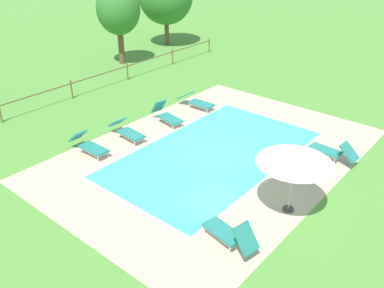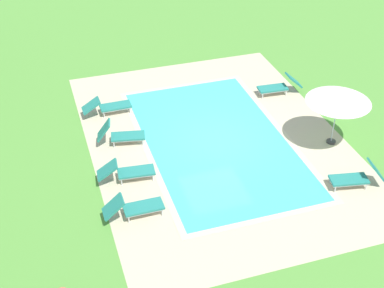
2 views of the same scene
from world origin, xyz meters
TOP-DOWN VIEW (x-y plane):
  - ground_plane at (0.00, 0.00)m, footprint 160.00×160.00m
  - pool_deck_paving at (0.00, 0.00)m, footprint 13.58×9.65m
  - swimming_pool_water at (0.00, 0.00)m, footprint 9.15×5.22m
  - pool_coping_rim at (0.00, 0.00)m, footprint 9.63×5.70m
  - sun_lounger_north_near_steps at (3.28, 3.59)m, footprint 0.63×2.05m
  - sun_lounger_north_mid at (2.66, -3.91)m, footprint 0.72×1.99m
  - sun_lounger_north_far at (-1.33, 3.77)m, footprint 0.79×2.06m
  - sun_lounger_north_end at (-4.08, -3.68)m, footprint 0.93×1.93m
  - sun_lounger_south_near_corner at (-3.25, 3.96)m, footprint 0.61×1.97m
  - sun_lounger_south_mid at (0.97, 3.54)m, footprint 0.94×1.90m
  - patio_umbrella_open_foreground at (-1.46, -4.22)m, footprint 2.42×2.42m
  - perimeter_fence at (-0.04, 9.59)m, footprint 24.26×0.08m
  - tree_centre at (6.03, 12.38)m, footprint 2.82×2.82m

SIDE VIEW (x-z plane):
  - ground_plane at x=0.00m, z-range 0.00..0.00m
  - pool_deck_paving at x=0.00m, z-range 0.00..0.01m
  - swimming_pool_water at x=0.00m, z-range 0.00..0.01m
  - pool_coping_rim at x=0.00m, z-range 0.01..0.01m
  - sun_lounger_north_near_steps at x=3.28m, z-range -0.03..0.75m
  - sun_lounger_north_far at x=-1.33m, z-range -0.04..0.78m
  - sun_lounger_south_near_corner at x=-3.25m, z-range -0.06..0.82m
  - sun_lounger_north_mid at x=2.66m, z-range -0.07..0.83m
  - sun_lounger_north_end at x=-4.08m, z-range -0.10..0.89m
  - sun_lounger_south_mid at x=0.97m, z-range -0.11..0.91m
  - perimeter_fence at x=-0.04m, z-range 0.18..1.23m
  - patio_umbrella_open_foreground at x=-1.46m, z-range 0.89..3.13m
  - tree_centre at x=6.03m, z-range 0.94..6.20m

